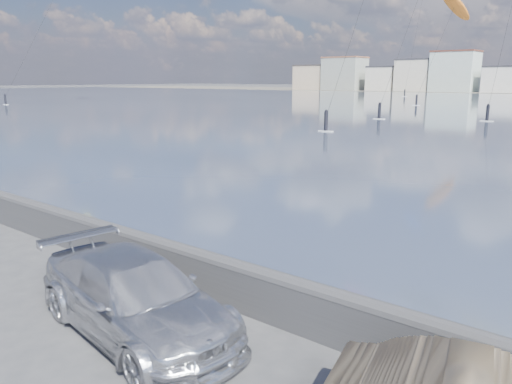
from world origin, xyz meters
TOP-DOWN VIEW (x-y plane):
  - ground at (0.00, 0.00)m, footprint 700.00×700.00m
  - seawall at (0.00, 2.70)m, footprint 400.00×0.36m
  - car_silver at (0.71, 0.73)m, footprint 5.32×2.80m
  - kitesurfer_9 at (-24.65, 96.37)m, footprint 5.59×16.71m

SIDE VIEW (x-z plane):
  - ground at x=0.00m, z-range 0.00..0.00m
  - seawall at x=0.00m, z-range 0.04..1.12m
  - car_silver at x=0.71m, z-range 0.00..1.47m
  - kitesurfer_9 at x=-24.65m, z-range 7.31..28.87m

